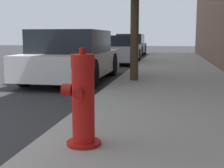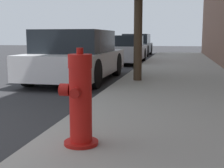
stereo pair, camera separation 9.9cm
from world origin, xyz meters
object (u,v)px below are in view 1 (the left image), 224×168
object	(u,v)px
fire_hydrant	(83,101)
parked_car_near	(73,56)
parked_car_mid	(119,50)
parked_car_far	(131,45)

from	to	relation	value
fire_hydrant	parked_car_near	xyz separation A→B (m)	(-1.81, 5.35, 0.10)
parked_car_mid	parked_car_far	xyz separation A→B (m)	(-0.21, 6.11, 0.05)
parked_car_near	parked_car_mid	world-z (taller)	parked_car_near
parked_car_mid	parked_car_far	size ratio (longest dim) A/B	1.04
fire_hydrant	parked_car_near	size ratio (longest dim) A/B	0.23
parked_car_near	parked_car_mid	size ratio (longest dim) A/B	1.00
fire_hydrant	parked_car_mid	distance (m)	11.56
parked_car_mid	parked_car_far	bearing A→B (deg)	91.96
parked_car_near	parked_car_mid	distance (m)	6.11
fire_hydrant	parked_car_far	xyz separation A→B (m)	(-1.77, 17.57, 0.10)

